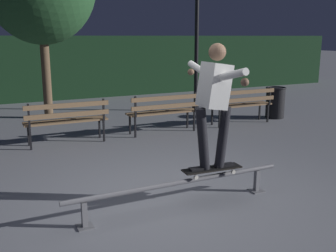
{
  "coord_description": "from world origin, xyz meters",
  "views": [
    {
      "loc": [
        -2.13,
        -4.28,
        2.08
      ],
      "look_at": [
        0.23,
        0.55,
        0.85
      ],
      "focal_mm": 42.13,
      "sensor_mm": 36.0,
      "label": 1
    }
  ],
  "objects": [
    {
      "name": "ground_plane",
      "position": [
        0.0,
        0.0,
        0.0
      ],
      "size": [
        90.0,
        90.0,
        0.0
      ],
      "primitive_type": "plane",
      "color": "slate"
    },
    {
      "name": "hedge_backdrop",
      "position": [
        0.0,
        9.49,
        1.05
      ],
      "size": [
        24.0,
        1.2,
        2.09
      ],
      "primitive_type": "cube",
      "color": "black",
      "rests_on": "ground"
    },
    {
      "name": "grind_rail",
      "position": [
        0.0,
        -0.25,
        0.28
      ],
      "size": [
        2.9,
        0.18,
        0.36
      ],
      "color": "slate",
      "rests_on": "ground"
    },
    {
      "name": "skateboard",
      "position": [
        0.46,
        -0.25,
        0.43
      ],
      "size": [
        0.79,
        0.25,
        0.09
      ],
      "color": "black",
      "rests_on": "grind_rail"
    },
    {
      "name": "skateboarder",
      "position": [
        0.47,
        -0.25,
        1.37
      ],
      "size": [
        0.63,
        1.41,
        1.56
      ],
      "color": "black",
      "rests_on": "skateboard"
    },
    {
      "name": "park_bench_left_center",
      "position": [
        -0.61,
        3.29,
        0.54
      ],
      "size": [
        1.6,
        0.43,
        0.88
      ],
      "color": "black",
      "rests_on": "ground"
    },
    {
      "name": "park_bench_right_center",
      "position": [
        1.48,
        3.29,
        0.54
      ],
      "size": [
        1.6,
        0.43,
        0.88
      ],
      "color": "black",
      "rests_on": "ground"
    },
    {
      "name": "park_bench_rightmost",
      "position": [
        3.57,
        3.29,
        0.54
      ],
      "size": [
        1.6,
        0.43,
        0.88
      ],
      "color": "black",
      "rests_on": "ground"
    },
    {
      "name": "lamp_post_right",
      "position": [
        3.44,
        5.31,
        2.48
      ],
      "size": [
        0.32,
        0.32,
        3.9
      ],
      "color": "black",
      "rests_on": "ground"
    },
    {
      "name": "trash_can",
      "position": [
        4.8,
        3.55,
        0.41
      ],
      "size": [
        0.52,
        0.52,
        0.8
      ],
      "color": "black",
      "rests_on": "ground"
    }
  ]
}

